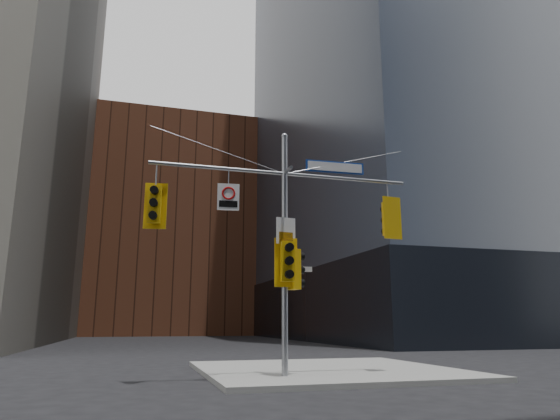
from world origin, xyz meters
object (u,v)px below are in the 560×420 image
traffic_light_west_arm (155,204)px  traffic_light_pole_side (295,269)px  signal_assembly (285,225)px  street_sign_blade (335,167)px  traffic_light_pole_front (287,262)px  traffic_light_east_arm (389,219)px  regulatory_sign_arm (228,196)px

traffic_light_west_arm → traffic_light_pole_side: traffic_light_west_arm is taller
signal_assembly → traffic_light_west_arm: bearing=179.8°
signal_assembly → street_sign_blade: bearing=0.1°
traffic_light_west_arm → traffic_light_pole_front: bearing=5.9°
signal_assembly → traffic_light_east_arm: size_ratio=5.96×
signal_assembly → street_sign_blade: (1.65, 0.00, 1.93)m
regulatory_sign_arm → traffic_light_east_arm: bearing=6.6°
street_sign_blade → traffic_light_pole_side: bearing=-177.8°
traffic_light_east_arm → traffic_light_pole_front: 3.76m
regulatory_sign_arm → traffic_light_pole_front: bearing=-1.8°
traffic_light_east_arm → traffic_light_pole_side: size_ratio=1.15×
traffic_light_west_arm → traffic_light_east_arm: bearing=10.1°
traffic_light_pole_front → regulatory_sign_arm: bearing=174.7°
traffic_light_pole_side → regulatory_sign_arm: (-2.03, -0.04, 2.06)m
traffic_light_east_arm → street_sign_blade: bearing=-6.9°
traffic_light_pole_front → street_sign_blade: 3.48m
traffic_light_pole_front → street_sign_blade: street_sign_blade is taller
traffic_light_east_arm → traffic_light_pole_front: (-3.44, -0.27, -1.50)m
traffic_light_west_arm → signal_assembly: bearing=10.0°
traffic_light_pole_side → traffic_light_pole_front: bearing=117.4°
traffic_light_west_arm → traffic_light_east_arm: 7.20m
regulatory_sign_arm → traffic_light_pole_side: bearing=7.4°
signal_assembly → traffic_light_east_arm: signal_assembly is taller
traffic_light_east_arm → regulatory_sign_arm: 5.16m
traffic_light_pole_side → traffic_light_west_arm: bearing=76.5°
signal_assembly → traffic_light_west_arm: size_ratio=6.08×
traffic_light_east_arm → traffic_light_west_arm: bearing=-6.9°
traffic_light_pole_side → traffic_light_east_arm: bearing=-103.9°
traffic_light_west_arm → regulatory_sign_arm: regulatory_sign_arm is taller
street_sign_blade → traffic_light_west_arm: bearing=-177.3°
traffic_light_pole_front → street_sign_blade: size_ratio=0.75×
traffic_light_east_arm → regulatory_sign_arm: (-5.15, -0.02, 0.38)m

